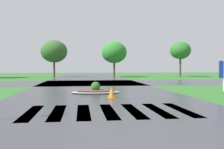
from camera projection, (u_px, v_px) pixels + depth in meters
The scene contains 6 objects.
asphalt_roadway at pixel (98, 94), 14.69m from camera, with size 9.60×80.00×0.01m, color #35353A.
asphalt_cross_road at pixel (91, 83), 24.61m from camera, with size 90.00×8.64×0.01m, color #35353A.
crosswalk_stripes at pixel (109, 111), 8.98m from camera, with size 5.85×3.17×0.01m.
median_island at pixel (96, 91), 15.18m from camera, with size 2.95×1.72×0.68m.
traffic_cone at pixel (112, 93), 12.66m from camera, with size 0.37×0.37×0.58m.
background_treeline at pixel (59, 51), 36.50m from camera, with size 33.23×6.26×5.93m.
Camera 1 is at (-0.97, -4.64, 1.61)m, focal length 40.17 mm.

